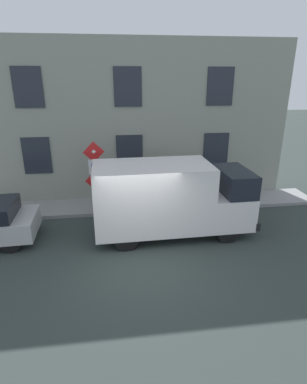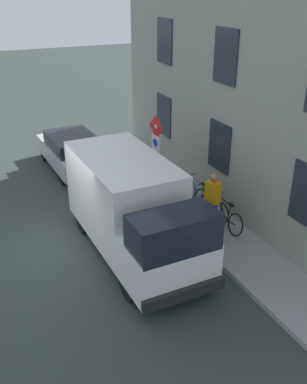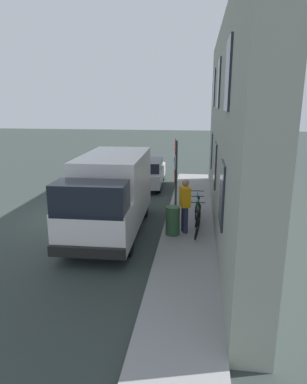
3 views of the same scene
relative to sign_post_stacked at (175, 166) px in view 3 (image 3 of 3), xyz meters
name	(u,v)px [view 3 (image 3 of 3)]	position (x,y,z in m)	size (l,w,h in m)	color
ground_plane	(79,218)	(-3.43, -1.40, -1.79)	(80.00, 80.00, 0.00)	#2E3834
sidewalk_slab	(189,221)	(0.64, -1.40, -1.72)	(1.67, 15.67, 0.14)	gray
building_facade	(228,130)	(1.82, -1.40, 1.50)	(0.75, 13.67, 6.59)	gray
sign_post_stacked	(175,166)	(0.00, 0.00, 0.00)	(0.17, 0.56, 2.65)	#474C47
delivery_van	(111,193)	(-1.90, -2.53, -0.46)	(2.11, 5.37, 2.50)	white
parked_hatchback	(146,172)	(-1.75, 3.85, -1.06)	(1.88, 4.05, 1.38)	#B3B4B4
bicycle_black	(198,222)	(0.92, -2.69, -1.28)	(0.46, 1.71, 0.89)	black
bicycle_green	(198,215)	(0.92, -1.94, -1.28)	(0.46, 1.71, 0.89)	black
bicycle_blue	(198,208)	(0.92, -1.18, -1.28)	(0.46, 1.72, 0.89)	black
pedestrian	(185,204)	(0.51, -2.61, -0.72)	(0.39, 0.47, 1.72)	#262B47
litter_bin	(173,221)	(0.15, -2.86, -1.20)	(0.44, 0.44, 0.90)	#2D5133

